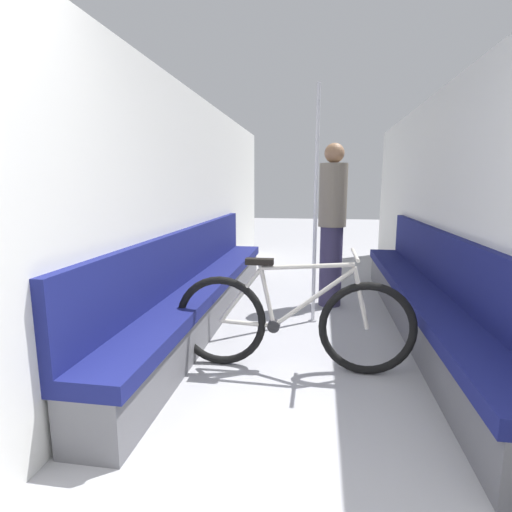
{
  "coord_description": "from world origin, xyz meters",
  "views": [
    {
      "loc": [
        0.08,
        -0.79,
        1.35
      ],
      "look_at": [
        -0.45,
        2.52,
        0.74
      ],
      "focal_mm": 28.0,
      "sensor_mm": 36.0,
      "label": 1
    }
  ],
  "objects_px": {
    "bench_seat_row_right": "(425,301)",
    "passenger_standing": "(332,224)",
    "grab_pole_near": "(316,211)",
    "bicycle": "(292,322)",
    "bench_seat_row_left": "(203,291)"
  },
  "relations": [
    {
      "from": "bicycle",
      "to": "passenger_standing",
      "type": "xyz_separation_m",
      "value": [
        0.32,
        1.65,
        0.56
      ]
    },
    {
      "from": "grab_pole_near",
      "to": "passenger_standing",
      "type": "height_order",
      "value": "grab_pole_near"
    },
    {
      "from": "bench_seat_row_right",
      "to": "bench_seat_row_left",
      "type": "bearing_deg",
      "value": 180.0
    },
    {
      "from": "passenger_standing",
      "to": "grab_pole_near",
      "type": "bearing_deg",
      "value": -53.76
    },
    {
      "from": "bench_seat_row_left",
      "to": "bicycle",
      "type": "relative_size",
      "value": 2.41
    },
    {
      "from": "bench_seat_row_right",
      "to": "grab_pole_near",
      "type": "distance_m",
      "value": 1.29
    },
    {
      "from": "bench_seat_row_left",
      "to": "bicycle",
      "type": "distance_m",
      "value": 1.31
    },
    {
      "from": "bench_seat_row_right",
      "to": "grab_pole_near",
      "type": "height_order",
      "value": "grab_pole_near"
    },
    {
      "from": "bicycle",
      "to": "bench_seat_row_left",
      "type": "bearing_deg",
      "value": 143.79
    },
    {
      "from": "grab_pole_near",
      "to": "bench_seat_row_right",
      "type": "bearing_deg",
      "value": -9.17
    },
    {
      "from": "bicycle",
      "to": "grab_pole_near",
      "type": "height_order",
      "value": "grab_pole_near"
    },
    {
      "from": "bicycle",
      "to": "grab_pole_near",
      "type": "relative_size",
      "value": 0.78
    },
    {
      "from": "bench_seat_row_right",
      "to": "grab_pole_near",
      "type": "bearing_deg",
      "value": 170.83
    },
    {
      "from": "bench_seat_row_left",
      "to": "grab_pole_near",
      "type": "relative_size",
      "value": 1.87
    },
    {
      "from": "bench_seat_row_right",
      "to": "passenger_standing",
      "type": "relative_size",
      "value": 2.37
    }
  ]
}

